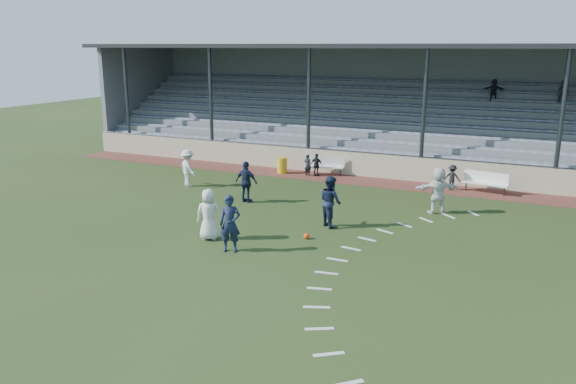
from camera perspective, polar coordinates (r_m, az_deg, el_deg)
The scene contains 18 objects.
ground at distance 18.89m, azimuth -3.17°, elevation -5.57°, with size 90.00×90.00×0.00m, color #233415.
cinder_track at distance 28.21m, azimuth 6.78°, elevation 1.21°, with size 34.00×2.00×0.02m, color #542821.
retaining_wall at distance 29.06m, azimuth 7.45°, elevation 2.78°, with size 34.00×0.18×1.20m, color tan.
bench_left at distance 29.08m, azimuth 3.76°, elevation 2.85°, with size 2.04×0.93×0.95m.
bench_right at distance 27.02m, azimuth 19.45°, elevation 1.12°, with size 2.04×0.79×0.95m.
trash_bin at distance 29.44m, azimuth -0.60°, elevation 2.72°, with size 0.51×0.51×0.82m, color gold.
football at distance 19.58m, azimuth 1.90°, elevation -4.50°, with size 0.21×0.21×0.21m, color #EF3E0E.
player_white_lead at distance 19.50m, azimuth -8.05°, elevation -2.26°, with size 0.88×0.57×1.79m, color silver.
player_navy_lead at distance 18.25m, azimuth -5.92°, elevation -3.22°, with size 0.69×0.45×1.89m, color #131C36.
player_navy_mid at distance 20.77m, azimuth 4.33°, elevation -0.95°, with size 0.92×0.72×1.90m, color #131C36.
player_white_wing at distance 27.09m, azimuth -10.13°, elevation 2.42°, with size 1.14×0.66×1.77m, color silver.
player_navy_wing at distance 23.96m, azimuth -4.24°, elevation 1.02°, with size 1.04×0.43×1.78m, color #131C36.
player_white_back at distance 23.11m, azimuth 14.99°, elevation 0.17°, with size 1.74×0.56×1.88m, color silver.
sub_left_near at distance 28.81m, azimuth 2.02°, elevation 2.76°, with size 0.41×0.27×1.12m, color black.
sub_left_far at distance 28.76m, azimuth 2.93°, elevation 2.77°, with size 0.68×0.28×1.17m, color black.
sub_right at distance 27.04m, azimuth 16.33°, elevation 1.44°, with size 0.77×0.44×1.19m, color black.
grandstand at distance 33.26m, azimuth 9.99°, elevation 6.99°, with size 34.60×9.00×6.61m.
penalty_arc at distance 17.47m, azimuth 8.99°, elevation -7.44°, with size 3.89×14.63×0.01m.
Camera 1 is at (8.30, -15.66, 6.53)m, focal length 35.00 mm.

